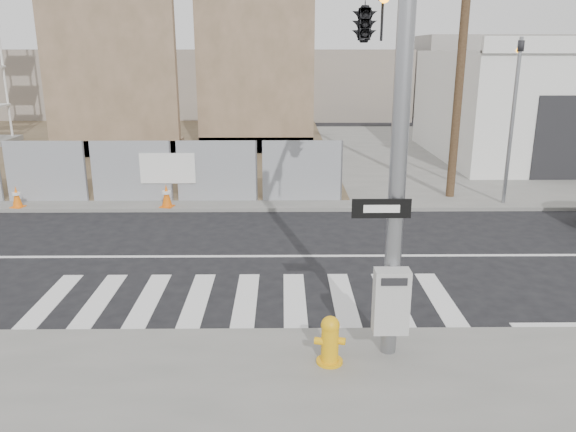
{
  "coord_description": "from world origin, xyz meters",
  "views": [
    {
      "loc": [
        0.76,
        -13.09,
        4.9
      ],
      "look_at": [
        0.88,
        -1.21,
        1.4
      ],
      "focal_mm": 35.0,
      "sensor_mm": 36.0,
      "label": 1
    }
  ],
  "objects_px": {
    "auto_shop": "(570,105)",
    "fire_hydrant": "(330,340)",
    "traffic_cone_c": "(17,197)",
    "traffic_cone_d": "(167,196)",
    "signal_pole": "(374,58)"
  },
  "relations": [
    {
      "from": "signal_pole",
      "to": "traffic_cone_c",
      "type": "height_order",
      "value": "signal_pole"
    },
    {
      "from": "signal_pole",
      "to": "fire_hydrant",
      "type": "height_order",
      "value": "signal_pole"
    },
    {
      "from": "auto_shop",
      "to": "traffic_cone_c",
      "type": "bearing_deg",
      "value": -158.03
    },
    {
      "from": "fire_hydrant",
      "to": "traffic_cone_c",
      "type": "distance_m",
      "value": 13.13
    },
    {
      "from": "signal_pole",
      "to": "traffic_cone_c",
      "type": "xyz_separation_m",
      "value": [
        -10.18,
        6.27,
        -4.32
      ]
    },
    {
      "from": "auto_shop",
      "to": "traffic_cone_d",
      "type": "relative_size",
      "value": 16.32
    },
    {
      "from": "traffic_cone_c",
      "to": "signal_pole",
      "type": "bearing_deg",
      "value": -31.62
    },
    {
      "from": "signal_pole",
      "to": "traffic_cone_d",
      "type": "xyz_separation_m",
      "value": [
        -5.43,
        6.27,
        -4.3
      ]
    },
    {
      "from": "auto_shop",
      "to": "signal_pole",
      "type": "bearing_deg",
      "value": -127.46
    },
    {
      "from": "auto_shop",
      "to": "traffic_cone_c",
      "type": "distance_m",
      "value": 23.47
    },
    {
      "from": "signal_pole",
      "to": "traffic_cone_d",
      "type": "relative_size",
      "value": 9.52
    },
    {
      "from": "fire_hydrant",
      "to": "traffic_cone_c",
      "type": "height_order",
      "value": "fire_hydrant"
    },
    {
      "from": "traffic_cone_c",
      "to": "traffic_cone_d",
      "type": "relative_size",
      "value": 0.94
    },
    {
      "from": "auto_shop",
      "to": "fire_hydrant",
      "type": "relative_size",
      "value": 14.9
    },
    {
      "from": "traffic_cone_c",
      "to": "auto_shop",
      "type": "bearing_deg",
      "value": 21.97
    }
  ]
}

